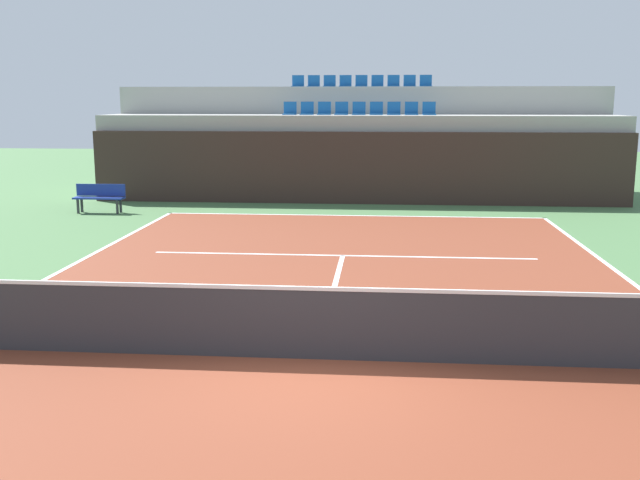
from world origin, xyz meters
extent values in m
plane|color=#477042|center=(0.00, 0.00, 0.00)|extent=(80.00, 80.00, 0.00)
cube|color=brown|center=(0.00, 0.00, 0.01)|extent=(11.00, 24.00, 0.01)
cube|color=white|center=(0.00, 11.95, 0.01)|extent=(11.00, 0.10, 0.00)
cube|color=white|center=(0.00, 6.40, 0.01)|extent=(8.26, 0.10, 0.00)
cube|color=white|center=(0.00, 3.20, 0.01)|extent=(0.10, 6.40, 0.00)
cube|color=#33231E|center=(0.00, 14.54, 1.16)|extent=(17.35, 0.30, 2.32)
cube|color=#9E9E99|center=(0.00, 15.89, 1.41)|extent=(17.35, 2.40, 2.82)
cube|color=#9E9E99|center=(0.00, 18.29, 1.89)|extent=(17.35, 2.40, 3.78)
cube|color=#145193|center=(-2.35, 15.89, 2.84)|extent=(0.44, 0.44, 0.04)
cube|color=#145193|center=(-2.35, 16.09, 3.06)|extent=(0.44, 0.04, 0.40)
cube|color=#145193|center=(-1.76, 15.89, 2.84)|extent=(0.44, 0.44, 0.04)
cube|color=#145193|center=(-1.76, 16.09, 3.06)|extent=(0.44, 0.04, 0.40)
cube|color=#145193|center=(-1.18, 15.89, 2.84)|extent=(0.44, 0.44, 0.04)
cube|color=#145193|center=(-1.18, 16.09, 3.06)|extent=(0.44, 0.04, 0.40)
cube|color=#145193|center=(-0.59, 15.89, 2.84)|extent=(0.44, 0.44, 0.04)
cube|color=#145193|center=(-0.59, 16.09, 3.06)|extent=(0.44, 0.04, 0.40)
cube|color=#145193|center=(0.00, 15.89, 2.84)|extent=(0.44, 0.44, 0.04)
cube|color=#145193|center=(0.00, 16.09, 3.06)|extent=(0.44, 0.04, 0.40)
cube|color=#145193|center=(0.59, 15.89, 2.84)|extent=(0.44, 0.44, 0.04)
cube|color=#145193|center=(0.59, 16.09, 3.06)|extent=(0.44, 0.04, 0.40)
cube|color=#145193|center=(1.18, 15.89, 2.84)|extent=(0.44, 0.44, 0.04)
cube|color=#145193|center=(1.18, 16.09, 3.06)|extent=(0.44, 0.04, 0.40)
cube|color=#145193|center=(1.76, 15.89, 2.84)|extent=(0.44, 0.44, 0.04)
cube|color=#145193|center=(1.76, 16.09, 3.06)|extent=(0.44, 0.04, 0.40)
cube|color=#145193|center=(2.35, 15.89, 2.84)|extent=(0.44, 0.44, 0.04)
cube|color=#145193|center=(2.35, 16.09, 3.06)|extent=(0.44, 0.04, 0.40)
cube|color=#145193|center=(-2.35, 18.29, 3.80)|extent=(0.44, 0.44, 0.04)
cube|color=#145193|center=(-2.35, 18.49, 4.02)|extent=(0.44, 0.04, 0.40)
cube|color=#145193|center=(-1.76, 18.29, 3.80)|extent=(0.44, 0.44, 0.04)
cube|color=#145193|center=(-1.76, 18.49, 4.02)|extent=(0.44, 0.04, 0.40)
cube|color=#145193|center=(-1.18, 18.29, 3.80)|extent=(0.44, 0.44, 0.04)
cube|color=#145193|center=(-1.18, 18.49, 4.02)|extent=(0.44, 0.04, 0.40)
cube|color=#145193|center=(-0.59, 18.29, 3.80)|extent=(0.44, 0.44, 0.04)
cube|color=#145193|center=(-0.59, 18.49, 4.02)|extent=(0.44, 0.04, 0.40)
cube|color=#145193|center=(0.00, 18.29, 3.80)|extent=(0.44, 0.44, 0.04)
cube|color=#145193|center=(0.00, 18.49, 4.02)|extent=(0.44, 0.04, 0.40)
cube|color=#145193|center=(0.59, 18.29, 3.80)|extent=(0.44, 0.44, 0.04)
cube|color=#145193|center=(0.59, 18.49, 4.02)|extent=(0.44, 0.04, 0.40)
cube|color=#145193|center=(1.18, 18.29, 3.80)|extent=(0.44, 0.44, 0.04)
cube|color=#145193|center=(1.18, 18.49, 4.02)|extent=(0.44, 0.04, 0.40)
cube|color=#145193|center=(1.76, 18.29, 3.80)|extent=(0.44, 0.44, 0.04)
cube|color=#145193|center=(1.76, 18.49, 4.02)|extent=(0.44, 0.04, 0.40)
cube|color=#145193|center=(2.35, 18.29, 3.80)|extent=(0.44, 0.44, 0.04)
cube|color=#145193|center=(2.35, 18.49, 4.02)|extent=(0.44, 0.04, 0.40)
cube|color=#333338|center=(0.00, 0.00, 0.47)|extent=(10.90, 0.02, 0.92)
cube|color=white|center=(0.00, 0.00, 0.96)|extent=(10.90, 0.04, 0.05)
cube|color=navy|center=(-7.57, 11.87, 0.45)|extent=(1.50, 0.40, 0.05)
cube|color=navy|center=(-7.57, 12.05, 0.67)|extent=(1.50, 0.04, 0.36)
cube|color=#2D2D33|center=(-8.17, 11.73, 0.21)|extent=(0.06, 0.06, 0.42)
cube|color=#2D2D33|center=(-6.97, 11.73, 0.21)|extent=(0.06, 0.06, 0.42)
cube|color=#2D2D33|center=(-8.17, 12.01, 0.21)|extent=(0.06, 0.06, 0.42)
cube|color=#2D2D33|center=(-6.97, 12.01, 0.21)|extent=(0.06, 0.06, 0.42)
camera|label=1|loc=(0.83, -8.94, 3.32)|focal=40.83mm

